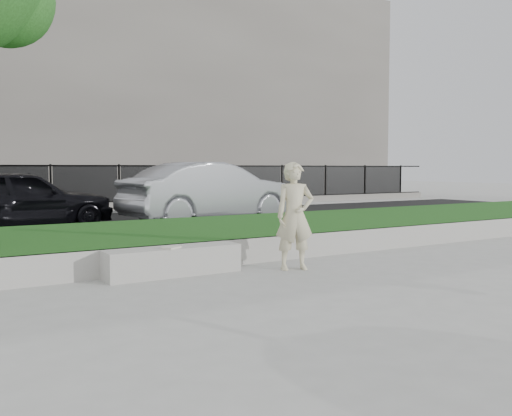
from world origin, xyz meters
TOP-DOWN VIEW (x-y plane):
  - ground at (0.00, 0.00)m, footprint 90.00×90.00m
  - grass_bank at (0.00, 3.00)m, footprint 34.00×4.00m
  - grass_kerb at (0.00, 1.04)m, footprint 34.00×0.08m
  - street at (0.00, 8.50)m, footprint 34.00×7.00m
  - far_pavement at (0.00, 13.00)m, footprint 34.00×3.00m
  - iron_fence at (0.00, 12.00)m, footprint 32.00×0.30m
  - building_facade at (0.00, 20.00)m, footprint 34.00×10.00m
  - stone_bench at (-1.44, 0.80)m, footprint 1.94×0.49m
  - man at (0.26, 0.25)m, footprint 0.67×0.54m
  - book at (-1.52, 0.66)m, footprint 0.30×0.27m
  - car_dark at (-2.20, 7.87)m, footprint 4.35×2.03m
  - car_silver at (2.51, 7.19)m, footprint 5.04×2.23m

SIDE VIEW (x-z plane):
  - ground at x=0.00m, z-range 0.00..0.00m
  - street at x=0.00m, z-range 0.00..0.04m
  - far_pavement at x=0.00m, z-range 0.00..0.12m
  - stone_bench at x=-1.44m, z-range 0.00..0.40m
  - grass_bank at x=0.00m, z-range 0.00..0.40m
  - grass_kerb at x=0.00m, z-range 0.00..0.40m
  - book at x=-1.52m, z-range 0.40..0.42m
  - iron_fence at x=0.00m, z-range -0.21..1.29m
  - car_dark at x=-2.20m, z-range 0.04..1.48m
  - man at x=0.26m, z-range 0.00..1.58m
  - car_silver at x=2.51m, z-range 0.04..1.65m
  - building_facade at x=0.00m, z-range 0.00..10.00m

